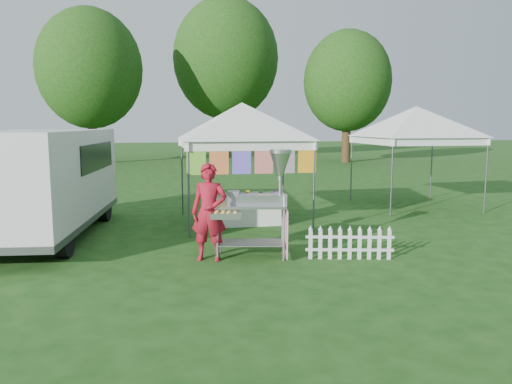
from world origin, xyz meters
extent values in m
plane|color=#194513|center=(0.00, 0.00, 0.00)|extent=(120.00, 120.00, 0.00)
cylinder|color=#59595E|center=(-1.42, 2.08, 1.05)|extent=(0.04, 0.04, 2.10)
cylinder|color=#59595E|center=(1.42, 2.08, 1.05)|extent=(0.04, 0.04, 2.10)
cylinder|color=#59595E|center=(-1.42, 4.92, 1.05)|extent=(0.04, 0.04, 2.10)
cylinder|color=#59595E|center=(1.42, 4.92, 1.05)|extent=(0.04, 0.04, 2.10)
cube|color=white|center=(0.00, 2.08, 2.00)|extent=(3.00, 0.03, 0.22)
cube|color=white|center=(0.00, 4.92, 2.00)|extent=(3.00, 0.03, 0.22)
pyramid|color=white|center=(0.00, 3.50, 3.00)|extent=(4.24, 4.24, 0.90)
cylinder|color=#59595E|center=(0.00, 2.08, 2.08)|extent=(3.00, 0.03, 0.03)
cube|color=#178D33|center=(-1.25, 2.08, 1.73)|extent=(0.42, 0.01, 0.70)
cube|color=#DB1846|center=(-0.75, 2.08, 1.73)|extent=(0.42, 0.01, 0.70)
cube|color=purple|center=(-0.25, 2.08, 1.73)|extent=(0.42, 0.01, 0.70)
cube|color=#BF179B|center=(0.25, 2.08, 1.73)|extent=(0.42, 0.01, 0.70)
cube|color=teal|center=(0.75, 2.08, 1.73)|extent=(0.42, 0.01, 0.70)
cube|color=orange|center=(1.25, 2.08, 1.73)|extent=(0.42, 0.01, 0.70)
cylinder|color=#59595E|center=(4.08, 3.58, 1.05)|extent=(0.04, 0.04, 2.10)
cylinder|color=#59595E|center=(6.92, 3.58, 1.05)|extent=(0.04, 0.04, 2.10)
cylinder|color=#59595E|center=(4.08, 6.42, 1.05)|extent=(0.04, 0.04, 2.10)
cylinder|color=#59595E|center=(6.92, 6.42, 1.05)|extent=(0.04, 0.04, 2.10)
cube|color=white|center=(5.50, 3.58, 2.00)|extent=(3.00, 0.03, 0.22)
cube|color=white|center=(5.50, 6.42, 2.00)|extent=(3.00, 0.03, 0.22)
pyramid|color=white|center=(5.50, 5.00, 3.00)|extent=(4.24, 4.24, 0.90)
cylinder|color=#59595E|center=(5.50, 3.58, 2.08)|extent=(3.00, 0.03, 0.03)
cylinder|color=#3C2C16|center=(-6.00, 24.00, 1.98)|extent=(0.56, 0.56, 3.96)
ellipsoid|color=#2E641C|center=(-6.00, 24.00, 5.85)|extent=(6.40, 6.40, 7.36)
cylinder|color=#3C2C16|center=(3.00, 28.00, 2.42)|extent=(0.56, 0.56, 4.84)
ellipsoid|color=#2E641C|center=(3.00, 28.00, 7.15)|extent=(7.60, 7.60, 8.74)
cylinder|color=#3C2C16|center=(10.00, 22.00, 1.76)|extent=(0.56, 0.56, 3.52)
ellipsoid|color=#2E641C|center=(10.00, 22.00, 5.20)|extent=(5.60, 5.60, 6.44)
cylinder|color=gray|center=(-1.04, 0.10, 0.49)|extent=(0.05, 0.05, 0.98)
cylinder|color=gray|center=(0.14, -0.15, 0.49)|extent=(0.05, 0.05, 0.98)
cylinder|color=gray|center=(-0.92, 0.64, 0.49)|extent=(0.05, 0.05, 0.98)
cylinder|color=gray|center=(0.26, 0.39, 0.49)|extent=(0.05, 0.05, 0.98)
cube|color=gray|center=(-0.39, 0.24, 0.27)|extent=(1.34, 0.86, 0.02)
cube|color=#B7B7BC|center=(-0.39, 0.24, 0.98)|extent=(1.41, 0.91, 0.04)
cube|color=#B7B7BC|center=(-0.19, 0.26, 1.08)|extent=(0.96, 0.46, 0.16)
cube|color=gray|center=(-0.70, 0.36, 1.12)|extent=(0.26, 0.28, 0.24)
cylinder|color=gray|center=(0.15, 0.18, 1.47)|extent=(0.06, 0.06, 0.98)
cone|color=#B7B7BC|center=(0.15, 0.18, 1.74)|extent=(0.46, 0.46, 0.44)
cylinder|color=#B7B7BC|center=(0.15, 0.18, 1.98)|extent=(0.49, 0.49, 0.07)
cube|color=#B7B7BC|center=(-0.90, -0.07, 0.87)|extent=(0.58, 0.43, 0.11)
cube|color=pink|center=(0.26, 0.11, 0.49)|extent=(0.19, 0.80, 0.88)
cube|color=white|center=(0.13, -0.18, 1.11)|extent=(0.05, 0.15, 0.20)
imported|color=maroon|center=(-1.18, 0.17, 0.89)|extent=(0.74, 0.59, 1.78)
cube|color=silver|center=(-4.61, 2.75, 1.37)|extent=(2.81, 5.78, 1.95)
cube|color=#59595E|center=(-4.61, 2.75, 0.39)|extent=(2.84, 5.84, 0.13)
cube|color=silver|center=(-4.36, 5.13, 0.89)|extent=(2.19, 1.00, 1.00)
cube|color=black|center=(-3.42, 3.30, 1.73)|extent=(0.35, 3.05, 0.61)
cube|color=black|center=(-4.31, 5.54, 1.73)|extent=(1.89, 0.24, 0.61)
cylinder|color=black|center=(-3.83, 0.87, 0.38)|extent=(0.33, 0.78, 0.76)
cylinder|color=black|center=(-5.40, 4.63, 0.38)|extent=(0.33, 0.78, 0.76)
cylinder|color=black|center=(-3.45, 4.42, 0.38)|extent=(0.33, 0.78, 0.76)
cube|color=silver|center=(0.65, -0.14, 0.28)|extent=(0.07, 0.04, 0.56)
cube|color=silver|center=(0.83, -0.18, 0.28)|extent=(0.07, 0.04, 0.56)
cube|color=silver|center=(1.01, -0.22, 0.28)|extent=(0.07, 0.04, 0.56)
cube|color=silver|center=(1.18, -0.26, 0.28)|extent=(0.07, 0.04, 0.56)
cube|color=silver|center=(1.36, -0.30, 0.28)|extent=(0.07, 0.04, 0.56)
cube|color=silver|center=(1.53, -0.34, 0.28)|extent=(0.07, 0.04, 0.56)
cube|color=silver|center=(1.71, -0.38, 0.28)|extent=(0.07, 0.04, 0.56)
cube|color=silver|center=(1.88, -0.42, 0.28)|extent=(0.07, 0.04, 0.56)
cube|color=silver|center=(2.06, -0.46, 0.28)|extent=(0.07, 0.04, 0.56)
cube|color=silver|center=(1.36, -0.30, 0.18)|extent=(1.58, 0.39, 0.05)
cube|color=silver|center=(1.36, -0.30, 0.42)|extent=(1.58, 0.39, 0.05)
cube|color=white|center=(0.11, 3.27, 0.38)|extent=(1.80, 0.70, 0.76)
camera|label=1|loc=(-2.08, -8.73, 2.48)|focal=35.00mm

